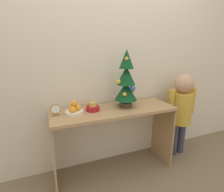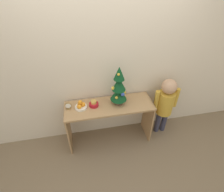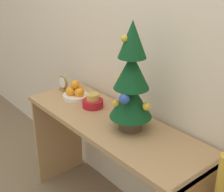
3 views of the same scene
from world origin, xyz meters
The scene contains 8 objects.
ground_plane centered at (0.00, 0.00, 0.00)m, with size 12.00×12.00×0.00m, color #7A664C.
back_wall centered at (0.00, 0.48, 1.25)m, with size 7.00×0.05×2.50m, color beige.
console_table centered at (0.00, 0.22, 0.58)m, with size 1.30×0.43×0.75m.
mini_tree centered at (0.14, 0.24, 1.03)m, with size 0.23×0.23×0.60m.
fruit_bowl centered at (-0.41, 0.24, 0.79)m, with size 0.17×0.17×0.13m.
singing_bowl centered at (-0.22, 0.25, 0.78)m, with size 0.13×0.13×0.09m.
desk_clock centered at (-0.58, 0.25, 0.80)m, with size 0.09×0.04×0.11m.
child_figure centered at (0.91, 0.23, 0.66)m, with size 0.40×0.25×1.06m.
Camera 2 is at (-0.33, -1.68, 2.41)m, focal length 28.00 mm.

